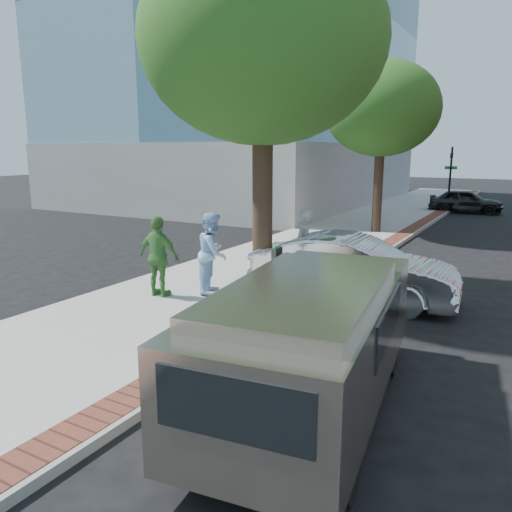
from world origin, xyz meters
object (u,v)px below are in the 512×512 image
Objects in this scene: person_officer at (213,253)px; sedan_silver at (353,269)px; person_green at (159,257)px; van at (314,335)px; parking_meter at (277,263)px; bg_car at (466,201)px; person_gray at (303,248)px.

person_officer reaches higher than sedan_silver.
person_officer reaches higher than person_green.
van is (5.24, -2.81, -0.06)m from person_green.
van reaches higher than parking_meter.
person_officer is (-1.97, 0.38, -0.05)m from parking_meter.
sedan_silver is 5.28m from van.
parking_meter is 2.18m from sedan_silver.
bg_car is (1.18, 21.87, -0.51)m from parking_meter.
van is at bearing -148.67° from person_officer.
person_gray reaches higher than person_green.
person_officer reaches higher than bg_car.
person_officer is 3.45m from sedan_silver.
person_officer reaches higher than parking_meter.
person_green is at bearing -169.65° from parking_meter.
bg_car is at bearing -5.04° from sedan_silver.
person_green reaches higher than parking_meter.
person_green is at bearing 144.70° from van.
bg_car is 25.24m from van.
parking_meter is at bearing 3.09° from person_gray.
van is (2.64, -5.45, -0.08)m from person_gray.
sedan_silver is at bearing 95.61° from van.
person_green is 0.48× the size of bg_car.
van is at bearing 150.86° from person_green.
van is at bearing -172.24° from sedan_silver.
van is at bearing 20.34° from person_gray.
parking_meter is at bearing -170.61° from person_green.
person_gray is 0.36× the size of van.
person_green reaches higher than sedan_silver.
person_officer is 5.68m from van.
bg_car is 0.74× the size of van.
person_officer is (-1.65, -1.72, 0.01)m from person_gray.
parking_meter is 0.74× the size of person_gray.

